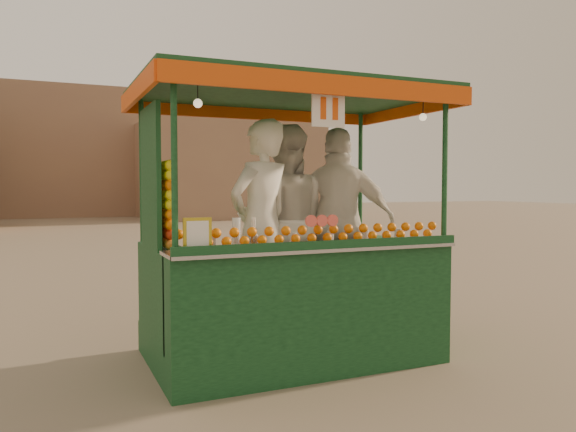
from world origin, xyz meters
name	(u,v)px	position (x,y,z in m)	size (l,w,h in m)	color
ground	(285,359)	(0.00, 0.00, 0.00)	(90.00, 90.00, 0.00)	#736752
building_right	(228,170)	(7.00, 24.00, 2.50)	(9.00, 6.00, 5.00)	#8A6A4E
building_center	(44,154)	(-2.00, 30.00, 3.50)	(14.00, 7.00, 7.00)	#8A6A4E
juice_cart	(286,273)	(0.00, -0.04, 0.83)	(2.81, 1.82, 2.55)	#0D3216
vendor_left	(261,225)	(-0.22, 0.04, 1.27)	(0.84, 0.71, 1.95)	white
vendor_middle	(284,223)	(0.14, 0.35, 1.27)	(1.15, 1.04, 1.94)	silver
vendor_right	(340,223)	(0.68, 0.19, 1.26)	(1.22, 0.89, 1.93)	silver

